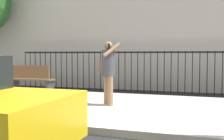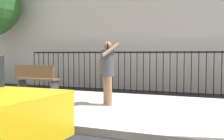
# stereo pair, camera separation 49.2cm
# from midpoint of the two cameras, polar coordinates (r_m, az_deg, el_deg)

# --- Properties ---
(ground_plane) EXTENTS (60.00, 60.00, 0.00)m
(ground_plane) POSITION_cam_midpoint_polar(r_m,az_deg,el_deg) (5.07, 0.95, -13.67)
(ground_plane) COLOR black
(sidewalk) EXTENTS (28.00, 4.40, 0.15)m
(sidewalk) POSITION_cam_midpoint_polar(r_m,az_deg,el_deg) (7.09, 7.39, -8.16)
(sidewalk) COLOR #B2ADA3
(sidewalk) RESTS_ON ground
(iron_fence) EXTENTS (12.03, 0.04, 1.60)m
(iron_fence) POSITION_cam_midpoint_polar(r_m,az_deg,el_deg) (10.58, 12.47, 0.72)
(iron_fence) COLOR black
(iron_fence) RESTS_ON ground
(pedestrian_on_phone) EXTENTS (0.68, 0.68, 1.65)m
(pedestrian_on_phone) POSITION_cam_midpoint_polar(r_m,az_deg,el_deg) (7.21, 0.98, 0.35)
(pedestrian_on_phone) COLOR #936B4C
(pedestrian_on_phone) RESTS_ON sidewalk
(street_bench) EXTENTS (1.60, 0.45, 0.95)m
(street_bench) POSITION_cam_midpoint_polar(r_m,az_deg,el_deg) (10.03, -13.97, -1.55)
(street_bench) COLOR brown
(street_bench) RESTS_ON sidewalk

